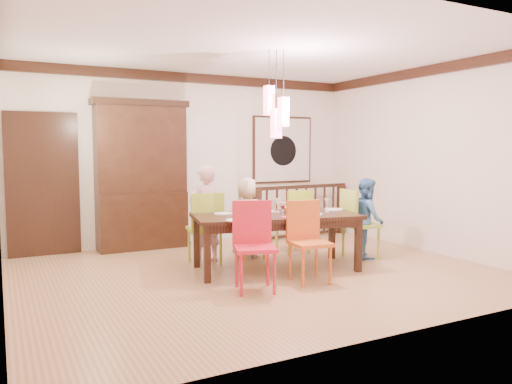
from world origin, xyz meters
name	(u,v)px	position (x,y,z in m)	size (l,w,h in m)	color
floor	(259,272)	(0.00, 0.00, 0.00)	(6.00, 6.00, 0.00)	#987A49
ceiling	(259,47)	(0.00, 0.00, 2.90)	(6.00, 6.00, 0.00)	white
wall_back	(192,159)	(0.00, 2.50, 1.45)	(6.00, 6.00, 0.00)	silver
wall_right	(428,160)	(3.00, 0.00, 1.45)	(5.00, 5.00, 0.00)	silver
crown_molding	(259,54)	(0.00, 0.00, 2.82)	(6.00, 5.00, 0.16)	black
panel_door	(43,187)	(-2.40, 2.45, 1.05)	(1.04, 0.07, 2.24)	black
white_doorway	(212,181)	(0.35, 2.46, 1.05)	(0.97, 0.05, 2.22)	silver
painting	(283,150)	(1.80, 2.46, 1.60)	(1.25, 0.06, 1.25)	black
pendant_cluster	(276,112)	(0.28, 0.04, 2.11)	(0.27, 0.21, 1.14)	#F84A64
dining_table	(276,220)	(0.28, 0.04, 0.67)	(2.33, 1.41, 0.75)	black
chair_far_left	(204,223)	(-0.44, 0.82, 0.58)	(0.52, 0.52, 1.02)	#8AA82C
chair_far_mid	(251,227)	(0.30, 0.83, 0.47)	(0.41, 0.41, 0.82)	orange
chair_far_right	(293,217)	(1.05, 0.86, 0.57)	(0.46, 0.46, 0.99)	#9AB725
chair_near_left	(255,240)	(-0.44, -0.73, 0.58)	(0.58, 0.58, 1.02)	red
chair_near_mid	(310,236)	(0.33, -0.71, 0.56)	(0.50, 0.50, 0.99)	#CC5A20
chair_end_right	(361,219)	(1.73, 0.05, 0.59)	(0.53, 0.53, 1.03)	#97B63A
china_hutch	(141,175)	(-0.94, 2.30, 1.20)	(1.52, 0.46, 2.40)	black
balustrade	(301,210)	(1.90, 1.95, 0.50)	(2.04, 0.23, 0.96)	black
person_far_left	(205,214)	(-0.41, 0.87, 0.70)	(0.51, 0.33, 1.39)	beige
person_far_mid	(247,217)	(0.28, 0.91, 0.60)	(0.58, 0.38, 1.20)	#BDB28E
person_end_right	(367,218)	(1.83, 0.04, 0.60)	(0.58, 0.45, 1.19)	teal
serving_bowl	(296,210)	(0.58, 0.02, 0.79)	(0.35, 0.35, 0.09)	gold
small_bowl	(265,212)	(0.14, 0.10, 0.78)	(0.19, 0.19, 0.06)	white
cup_left	(254,214)	(-0.15, -0.14, 0.80)	(0.13, 0.13, 0.10)	silver
cup_right	(304,208)	(0.80, 0.16, 0.79)	(0.09, 0.09, 0.08)	silver
plate_far_left	(224,214)	(-0.35, 0.36, 0.76)	(0.26, 0.26, 0.01)	white
plate_far_mid	(266,211)	(0.28, 0.32, 0.76)	(0.26, 0.26, 0.01)	white
plate_far_right	(308,209)	(0.96, 0.32, 0.76)	(0.26, 0.26, 0.01)	white
plate_near_left	(236,220)	(-0.46, -0.27, 0.76)	(0.26, 0.26, 0.01)	white
plate_near_mid	(312,214)	(0.68, -0.22, 0.76)	(0.26, 0.26, 0.01)	white
plate_end_right	(334,209)	(1.24, 0.06, 0.76)	(0.26, 0.26, 0.01)	white
wine_glass_a	(235,208)	(-0.25, 0.20, 0.84)	(0.08, 0.08, 0.19)	#590C19
wine_glass_b	(278,205)	(0.40, 0.20, 0.84)	(0.08, 0.08, 0.19)	silver
wine_glass_c	(283,210)	(0.22, -0.23, 0.84)	(0.08, 0.08, 0.19)	#590C19
wine_glass_d	(327,205)	(1.02, -0.09, 0.84)	(0.08, 0.08, 0.19)	silver
napkin	(290,217)	(0.25, -0.35, 0.76)	(0.18, 0.14, 0.01)	#D83359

